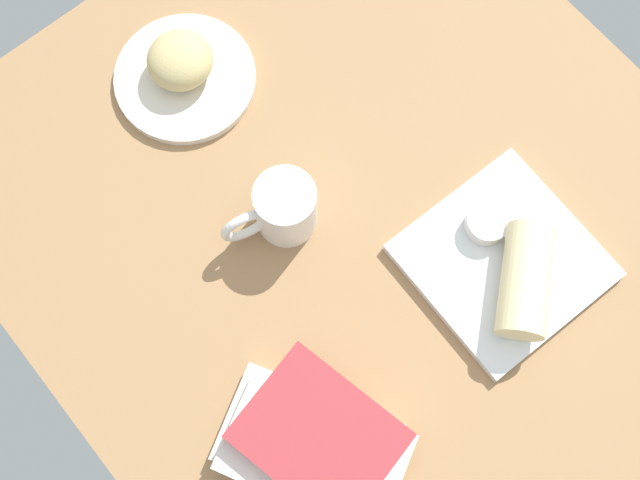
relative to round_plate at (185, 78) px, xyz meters
The scene contains 8 objects.
dining_table 35.79cm from the round_plate, ahead, with size 110.00×90.00×4.00cm, color #9E754C.
round_plate is the anchor object (origin of this frame).
scone_pastry 3.69cm from the round_plate, 154.43° to the left, with size 9.21×9.03×5.75cm, color tan.
square_plate 50.54cm from the round_plate, 18.37° to the left, with size 22.45×22.45×1.60cm, color white.
sauce_cup 46.37cm from the round_plate, 21.65° to the left, with size 5.61×5.61×2.68cm.
breakfast_wrap 54.17cm from the round_plate, 16.13° to the left, with size 6.22×6.22×14.25cm, color beige.
book_stack 53.54cm from the round_plate, 19.90° to the right, with size 26.19×21.33×7.88cm.
coffee_mug 25.47cm from the round_plate, ahead, with size 8.09×13.03×9.61cm.
Camera 1 is at (20.00, -26.96, 112.02)cm, focal length 47.65 mm.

